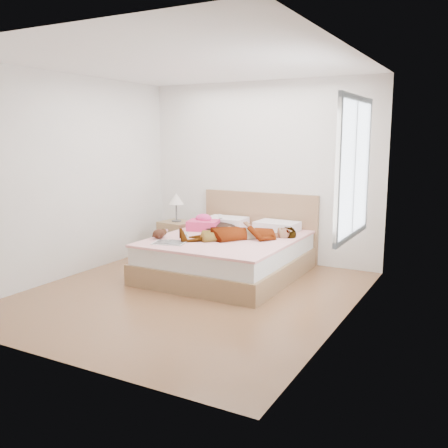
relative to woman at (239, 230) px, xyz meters
name	(u,v)px	position (x,y,z in m)	size (l,w,h in m)	color
ground	(189,294)	(-0.18, -0.94, -0.62)	(4.00, 4.00, 0.00)	#503119
woman	(239,230)	(0.00, 0.00, 0.00)	(0.58, 1.55, 0.21)	white
hair	(218,226)	(-0.57, 0.45, -0.06)	(0.49, 0.60, 0.09)	black
phone	(220,217)	(-0.50, 0.40, 0.09)	(0.05, 0.10, 0.01)	silver
room_shell	(354,168)	(1.60, -0.64, 0.88)	(4.00, 4.00, 4.00)	white
bed	(231,253)	(-0.18, 0.10, -0.34)	(1.80, 2.08, 1.00)	brown
towel	(203,224)	(-0.72, 0.31, -0.02)	(0.50, 0.44, 0.22)	#FB447F
magazine	(169,243)	(-0.63, -0.68, -0.10)	(0.44, 0.35, 0.02)	white
coffee_mug	(185,236)	(-0.55, -0.44, -0.05)	(0.14, 0.12, 0.10)	silver
plush_toy	(160,233)	(-0.91, -0.48, -0.04)	(0.16, 0.23, 0.12)	#311A0D
nightstand	(177,237)	(-1.29, 0.48, -0.29)	(0.51, 0.47, 0.98)	brown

